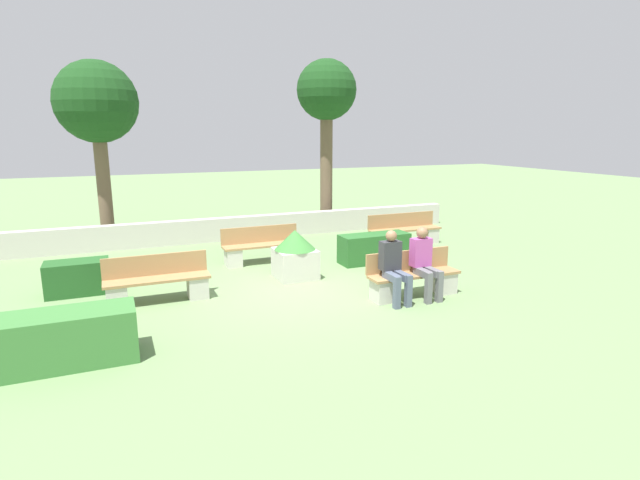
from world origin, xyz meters
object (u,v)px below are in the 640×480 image
(bench_right_side, at_px, (404,233))
(tree_center_left, at_px, (327,97))
(planter_corner_left, at_px, (295,253))
(bench_back, at_px, (158,284))
(bench_front, at_px, (413,279))
(tree_leftmost, at_px, (96,105))
(person_seated_woman, at_px, (394,263))
(person_seated_man, at_px, (424,259))
(bench_left_side, at_px, (262,249))

(bench_right_side, xyz_separation_m, tree_center_left, (-0.96, 3.28, 3.84))
(bench_right_side, relative_size, planter_corner_left, 2.01)
(tree_center_left, bearing_deg, planter_corner_left, -120.16)
(planter_corner_left, height_order, tree_center_left, tree_center_left)
(bench_back, relative_size, planter_corner_left, 1.80)
(tree_center_left, bearing_deg, bench_back, -136.37)
(bench_back, relative_size, tree_center_left, 0.36)
(bench_front, distance_m, tree_leftmost, 9.95)
(bench_front, xyz_separation_m, person_seated_woman, (-0.54, -0.14, 0.41))
(bench_back, bearing_deg, bench_right_side, 29.87)
(person_seated_man, xyz_separation_m, person_seated_woman, (-0.67, -0.00, -0.01))
(bench_right_side, xyz_separation_m, planter_corner_left, (-3.92, -1.81, 0.19))
(bench_back, relative_size, person_seated_man, 1.40)
(bench_front, height_order, tree_leftmost, tree_leftmost)
(bench_front, distance_m, person_seated_man, 0.46)
(bench_right_side, height_order, tree_leftmost, tree_leftmost)
(tree_leftmost, bearing_deg, bench_left_side, -49.99)
(person_seated_man, xyz_separation_m, planter_corner_left, (-1.80, 2.20, -0.21))
(bench_front, xyz_separation_m, bench_back, (-4.56, 1.57, 0.00))
(planter_corner_left, xyz_separation_m, tree_leftmost, (-3.72, 5.54, 3.27))
(bench_left_side, distance_m, planter_corner_left, 1.52)
(bench_front, height_order, bench_back, same)
(bench_back, bearing_deg, person_seated_woman, -11.89)
(person_seated_man, relative_size, planter_corner_left, 1.29)
(bench_left_side, bearing_deg, bench_back, -134.77)
(person_seated_man, height_order, tree_leftmost, tree_leftmost)
(person_seated_woman, bearing_deg, person_seated_man, 0.18)
(bench_left_side, distance_m, bench_back, 3.26)
(planter_corner_left, bearing_deg, bench_back, -170.34)
(bench_back, distance_m, person_seated_woman, 4.39)
(person_seated_man, bearing_deg, bench_right_side, 62.18)
(person_seated_man, bearing_deg, bench_front, 134.61)
(bench_back, xyz_separation_m, person_seated_man, (4.70, -1.71, 0.42))
(bench_left_side, distance_m, tree_leftmost, 6.35)
(bench_front, bearing_deg, bench_back, 160.98)
(tree_center_left, bearing_deg, person_seated_man, -99.07)
(person_seated_man, height_order, tree_center_left, tree_center_left)
(bench_front, height_order, person_seated_woman, person_seated_woman)
(bench_right_side, bearing_deg, bench_back, -167.78)
(bench_back, xyz_separation_m, tree_leftmost, (-0.82, 6.04, 3.47))
(tree_leftmost, bearing_deg, bench_right_side, -26.01)
(bench_front, xyz_separation_m, tree_center_left, (1.30, 7.16, 3.85))
(person_seated_man, distance_m, tree_center_left, 8.15)
(bench_left_side, relative_size, person_seated_man, 1.40)
(bench_left_side, distance_m, bench_right_side, 4.24)
(bench_front, distance_m, planter_corner_left, 2.66)
(bench_left_side, xyz_separation_m, person_seated_woman, (1.43, -3.68, 0.41))
(planter_corner_left, height_order, tree_leftmost, tree_leftmost)
(person_seated_woman, bearing_deg, tree_center_left, 75.87)
(bench_right_side, height_order, planter_corner_left, planter_corner_left)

